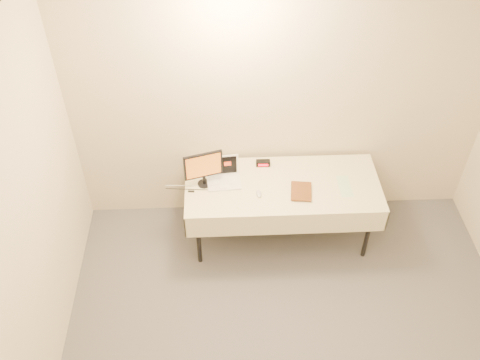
{
  "coord_description": "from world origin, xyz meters",
  "views": [
    {
      "loc": [
        -0.57,
        -1.62,
        4.24
      ],
      "look_at": [
        -0.41,
        1.99,
        0.86
      ],
      "focal_mm": 40.0,
      "sensor_mm": 36.0,
      "label": 1
    }
  ],
  "objects_px": {
    "table": "(282,189)",
    "book": "(292,182)",
    "laptop": "(223,175)",
    "monitor": "(203,167)"
  },
  "relations": [
    {
      "from": "table",
      "to": "laptop",
      "type": "distance_m",
      "value": 0.58
    },
    {
      "from": "table",
      "to": "monitor",
      "type": "distance_m",
      "value": 0.8
    },
    {
      "from": "monitor",
      "to": "book",
      "type": "bearing_deg",
      "value": -25.68
    },
    {
      "from": "table",
      "to": "laptop",
      "type": "bearing_deg",
      "value": 170.62
    },
    {
      "from": "monitor",
      "to": "book",
      "type": "distance_m",
      "value": 0.83
    },
    {
      "from": "table",
      "to": "book",
      "type": "xyz_separation_m",
      "value": [
        0.07,
        -0.11,
        0.19
      ]
    },
    {
      "from": "laptop",
      "to": "book",
      "type": "height_order",
      "value": "book"
    },
    {
      "from": "table",
      "to": "book",
      "type": "bearing_deg",
      "value": -58.56
    },
    {
      "from": "laptop",
      "to": "table",
      "type": "bearing_deg",
      "value": -14.22
    },
    {
      "from": "monitor",
      "to": "table",
      "type": "bearing_deg",
      "value": -18.5
    }
  ]
}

